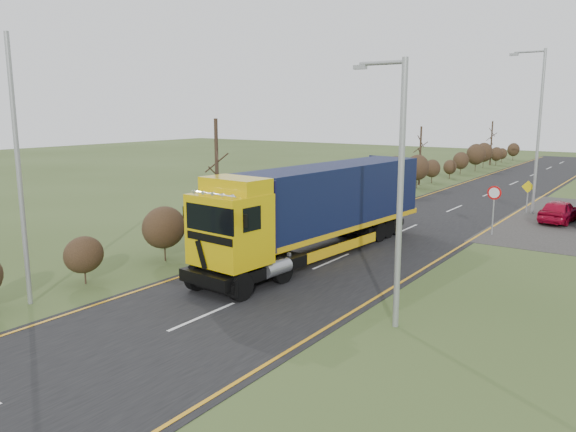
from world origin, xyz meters
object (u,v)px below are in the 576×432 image
(car_red_hatchback, at_px, (559,211))
(lorry, at_px, (318,205))
(speed_sign, at_px, (494,200))
(streetlight_near, at_px, (398,185))

(car_red_hatchback, bearing_deg, lorry, 67.97)
(lorry, xyz_separation_m, car_red_hatchback, (7.49, 14.44, -1.65))
(lorry, distance_m, speed_sign, 10.27)
(lorry, bearing_deg, speed_sign, 63.93)
(lorry, height_order, streetlight_near, streetlight_near)
(streetlight_near, bearing_deg, lorry, 137.34)
(streetlight_near, bearing_deg, car_red_hatchback, 86.49)
(lorry, relative_size, streetlight_near, 1.88)
(car_red_hatchback, height_order, speed_sign, speed_sign)
(streetlight_near, relative_size, speed_sign, 3.05)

